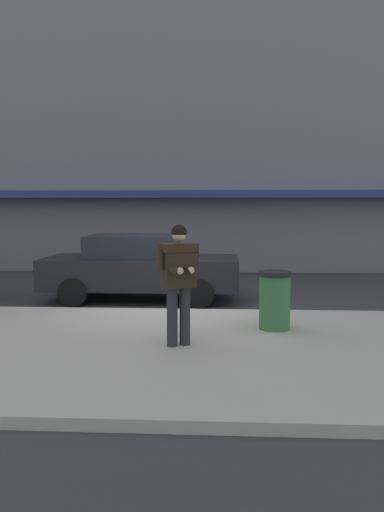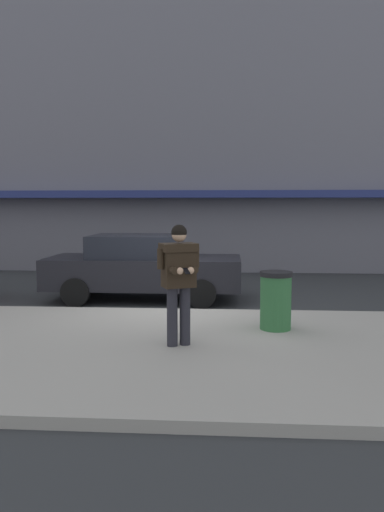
# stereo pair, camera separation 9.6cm
# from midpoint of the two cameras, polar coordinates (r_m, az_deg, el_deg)

# --- Properties ---
(ground_plane) EXTENTS (80.00, 80.00, 0.00)m
(ground_plane) POSITION_cam_midpoint_polar(r_m,az_deg,el_deg) (10.42, -2.75, -6.54)
(ground_plane) COLOR #2B2D30
(sidewalk) EXTENTS (32.00, 5.30, 0.14)m
(sidewalk) POSITION_cam_midpoint_polar(r_m,az_deg,el_deg) (7.58, 2.65, -10.68)
(sidewalk) COLOR #99968E
(sidewalk) RESTS_ON ground
(curb_paint_line) EXTENTS (28.00, 0.12, 0.01)m
(curb_paint_line) POSITION_cam_midpoint_polar(r_m,az_deg,el_deg) (10.41, 2.80, -6.53)
(curb_paint_line) COLOR silver
(curb_paint_line) RESTS_ON ground
(storefront_facade) EXTENTS (28.00, 4.70, 15.49)m
(storefront_facade) POSITION_cam_midpoint_polar(r_m,az_deg,el_deg) (19.42, 3.10, 22.23)
(storefront_facade) COLOR slate
(storefront_facade) RESTS_ON ground
(parked_sedan_mid) EXTENTS (4.51, 1.94, 1.54)m
(parked_sedan_mid) POSITION_cam_midpoint_polar(r_m,az_deg,el_deg) (11.78, -6.21, -1.24)
(parked_sedan_mid) COLOR black
(parked_sedan_mid) RESTS_ON ground
(man_texting_on_phone) EXTENTS (0.62, 0.65, 1.81)m
(man_texting_on_phone) POSITION_cam_midpoint_polar(r_m,az_deg,el_deg) (7.34, -1.90, -1.80)
(man_texting_on_phone) COLOR #23232B
(man_texting_on_phone) RESTS_ON sidewalk
(trash_bin) EXTENTS (0.55, 0.55, 0.98)m
(trash_bin) POSITION_cam_midpoint_polar(r_m,az_deg,el_deg) (8.55, 9.11, -4.99)
(trash_bin) COLOR #2D6638
(trash_bin) RESTS_ON sidewalk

